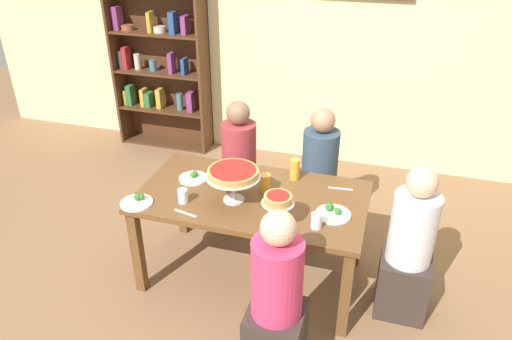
{
  "coord_description": "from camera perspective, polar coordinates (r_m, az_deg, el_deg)",
  "views": [
    {
      "loc": [
        0.86,
        -2.76,
        2.54
      ],
      "look_at": [
        0.0,
        0.1,
        0.89
      ],
      "focal_mm": 33.46,
      "sensor_mm": 36.0,
      "label": 1
    }
  ],
  "objects": [
    {
      "name": "beer_glass_amber_short",
      "position": [
        3.42,
        1.08,
        -1.55
      ],
      "size": [
        0.08,
        0.08,
        0.13
      ],
      "primitive_type": "cylinder",
      "color": "gold",
      "rests_on": "dining_table"
    },
    {
      "name": "beer_glass_amber_tall",
      "position": [
        3.57,
        4.64,
        0.07
      ],
      "size": [
        0.07,
        0.07,
        0.16
      ],
      "primitive_type": "cylinder",
      "color": "gold",
      "rests_on": "dining_table"
    },
    {
      "name": "salad_plate_near_diner",
      "position": [
        3.62,
        -7.48,
        -0.87
      ],
      "size": [
        0.22,
        0.22,
        0.06
      ],
      "color": "white",
      "rests_on": "dining_table"
    },
    {
      "name": "cutlery_fork_near",
      "position": [
        3.24,
        -8.42,
        -5.13
      ],
      "size": [
        0.18,
        0.05,
        0.0
      ],
      "primitive_type": "cube",
      "rotation": [
        0.0,
        0.0,
        -0.22
      ],
      "color": "silver",
      "rests_on": "dining_table"
    },
    {
      "name": "diner_head_east",
      "position": [
        3.42,
        17.73,
        -9.49
      ],
      "size": [
        0.34,
        0.34,
        1.15
      ],
      "rotation": [
        0.0,
        0.0,
        3.14
      ],
      "color": "#382D28",
      "rests_on": "ground_plane"
    },
    {
      "name": "diner_far_right",
      "position": [
        4.1,
        7.49,
        -1.29
      ],
      "size": [
        0.34,
        0.34,
        1.15
      ],
      "rotation": [
        0.0,
        0.0,
        -1.57
      ],
      "color": "#382D28",
      "rests_on": "ground_plane"
    },
    {
      "name": "rear_partition",
      "position": [
        5.16,
        7.03,
        15.97
      ],
      "size": [
        8.0,
        0.12,
        2.8
      ],
      "primitive_type": "cube",
      "color": "beige",
      "rests_on": "ground_plane"
    },
    {
      "name": "ground_plane",
      "position": [
        3.85,
        -0.44,
        -12.38
      ],
      "size": [
        12.0,
        12.0,
        0.0
      ],
      "primitive_type": "plane",
      "color": "#846042"
    },
    {
      "name": "water_glass_clear_near",
      "position": [
        3.07,
        7.25,
        -6.03
      ],
      "size": [
        0.07,
        0.07,
        0.1
      ],
      "primitive_type": "cylinder",
      "color": "white",
      "rests_on": "dining_table"
    },
    {
      "name": "cutlery_knife_near",
      "position": [
        3.53,
        10.07,
        -2.2
      ],
      "size": [
        0.18,
        0.03,
        0.0
      ],
      "primitive_type": "cube",
      "rotation": [
        0.0,
        0.0,
        3.23
      ],
      "color": "silver",
      "rests_on": "dining_table"
    },
    {
      "name": "diner_far_left",
      "position": [
        4.21,
        -2.0,
        -0.22
      ],
      "size": [
        0.34,
        0.34,
        1.15
      ],
      "rotation": [
        0.0,
        0.0,
        -1.57
      ],
      "color": "#382D28",
      "rests_on": "ground_plane"
    },
    {
      "name": "salad_plate_far_diner",
      "position": [
        3.23,
        9.18,
        -5.06
      ],
      "size": [
        0.24,
        0.24,
        0.07
      ],
      "color": "white",
      "rests_on": "dining_table"
    },
    {
      "name": "diner_near_right",
      "position": [
        2.91,
        2.43,
        -15.9
      ],
      "size": [
        0.34,
        0.34,
        1.15
      ],
      "rotation": [
        0.0,
        0.0,
        1.57
      ],
      "color": "#382D28",
      "rests_on": "ground_plane"
    },
    {
      "name": "salad_plate_spare",
      "position": [
        3.41,
        -14.02,
        -3.65
      ],
      "size": [
        0.22,
        0.22,
        0.07
      ],
      "color": "white",
      "rests_on": "dining_table"
    },
    {
      "name": "dining_table",
      "position": [
        3.45,
        -0.48,
        -4.27
      ],
      "size": [
        1.62,
        0.89,
        0.74
      ],
      "color": "brown",
      "rests_on": "ground_plane"
    },
    {
      "name": "personal_pizza_stand",
      "position": [
        3.01,
        2.63,
        -3.95
      ],
      "size": [
        0.21,
        0.21,
        0.22
      ],
      "color": "silver",
      "rests_on": "dining_table"
    },
    {
      "name": "deep_dish_pizza_stand",
      "position": [
        3.24,
        -2.75,
        -0.54
      ],
      "size": [
        0.38,
        0.38,
        0.25
      ],
      "color": "silver",
      "rests_on": "dining_table"
    },
    {
      "name": "bookshelf",
      "position": [
        5.6,
        -11.59,
        14.02
      ],
      "size": [
        1.1,
        0.3,
        2.21
      ],
      "color": "#4C2D19",
      "rests_on": "ground_plane"
    },
    {
      "name": "water_glass_clear_far",
      "position": [
        3.34,
        -8.74,
        -3.08
      ],
      "size": [
        0.07,
        0.07,
        0.1
      ],
      "primitive_type": "cylinder",
      "color": "white",
      "rests_on": "dining_table"
    }
  ]
}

